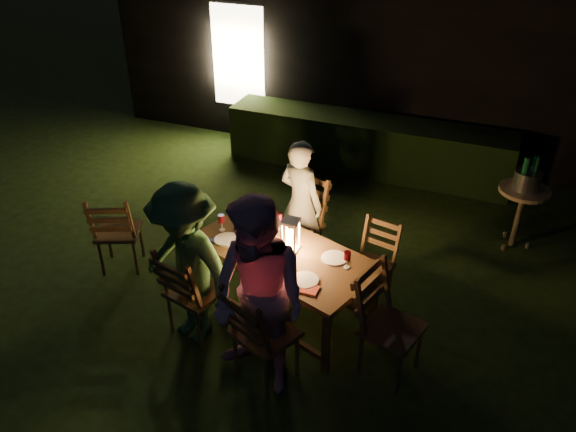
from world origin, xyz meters
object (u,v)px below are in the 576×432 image
at_px(chair_far_right, 371,276).
at_px(lantern, 290,237).
at_px(chair_far_left, 298,237).
at_px(ice_bucket, 527,180).
at_px(chair_spare, 120,244).
at_px(bottle_bucket_b, 533,176).
at_px(chair_near_left, 195,306).
at_px(person_house_side, 301,203).
at_px(person_opp_left, 186,265).
at_px(side_table, 523,196).
at_px(chair_near_right, 264,349).
at_px(bottle_table, 264,230).
at_px(bottle_bucket_a, 523,177).
at_px(dining_table, 283,257).
at_px(chair_end, 388,342).
at_px(person_opp_right, 259,299).

bearing_deg(chair_far_right, lantern, 48.34).
relative_size(chair_far_left, ice_bucket, 3.58).
distance_m(chair_far_right, lantern, 1.08).
relative_size(chair_spare, bottle_bucket_b, 3.20).
bearing_deg(chair_far_right, chair_near_left, 50.17).
xyz_separation_m(person_house_side, person_opp_left, (-0.52, -1.56, 0.07)).
relative_size(person_opp_left, side_table, 2.12).
xyz_separation_m(chair_near_right, side_table, (1.93, 3.02, 0.36)).
height_order(person_house_side, person_opp_left, person_opp_left).
bearing_deg(bottle_table, chair_spare, -177.87).
distance_m(chair_near_right, chair_far_left, 1.79).
height_order(chair_far_right, bottle_bucket_a, bottle_bucket_a).
relative_size(dining_table, side_table, 2.56).
height_order(ice_bucket, bottle_bucket_b, bottle_bucket_b).
xyz_separation_m(chair_end, bottle_table, (-1.40, 0.47, 0.56)).
bearing_deg(bottle_bucket_b, chair_far_right, -130.65).
xyz_separation_m(chair_far_right, person_opp_left, (-1.45, -1.19, 0.55)).
height_order(chair_far_left, chair_far_right, chair_far_left).
bearing_deg(chair_far_right, bottle_table, 36.98).
height_order(chair_end, ice_bucket, chair_end).
bearing_deg(person_house_side, bottle_table, 103.71).
relative_size(person_house_side, side_table, 1.93).
distance_m(chair_near_right, person_opp_left, 1.03).
height_order(chair_near_right, person_opp_left, person_opp_left).
bearing_deg(chair_far_left, chair_spare, 45.17).
bearing_deg(chair_end, person_opp_left, -66.70).
relative_size(chair_near_left, bottle_bucket_a, 3.28).
distance_m(dining_table, chair_spare, 2.02).
bearing_deg(chair_far_right, chair_end, 124.52).
distance_m(person_house_side, ice_bucket, 2.59).
xyz_separation_m(bottle_table, bottle_bucket_a, (2.30, 2.03, 0.05)).
relative_size(chair_far_right, bottle_bucket_b, 2.80).
relative_size(chair_end, person_opp_right, 0.59).
distance_m(chair_near_left, chair_end, 1.84).
xyz_separation_m(dining_table, chair_far_right, (0.76, 0.55, -0.40)).
distance_m(person_opp_left, bottle_bucket_b, 4.01).
relative_size(chair_spare, lantern, 2.93).
bearing_deg(person_opp_left, chair_far_right, 57.86).
distance_m(chair_far_left, ice_bucket, 2.68).
bearing_deg(bottle_bucket_a, person_house_side, -152.00).
distance_m(dining_table, bottle_bucket_b, 3.09).
distance_m(chair_end, bottle_bucket_b, 2.83).
xyz_separation_m(person_opp_left, bottle_bucket_b, (2.85, 2.82, 0.11)).
xyz_separation_m(person_opp_right, lantern, (-0.10, 0.95, -0.01)).
bearing_deg(person_house_side, chair_near_left, 90.07).
height_order(chair_near_right, bottle_table, chair_near_right).
distance_m(chair_near_right, person_opp_right, 0.59).
relative_size(chair_end, chair_spare, 1.05).
relative_size(chair_far_right, person_opp_left, 0.54).
relative_size(chair_near_left, person_house_side, 0.70).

